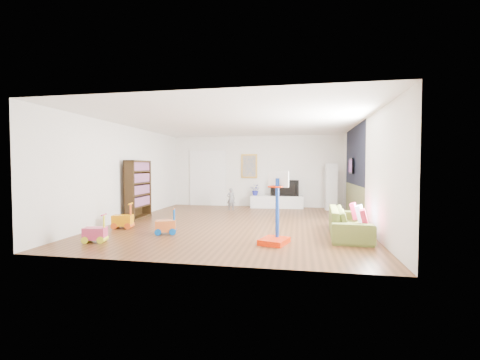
% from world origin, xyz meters
% --- Properties ---
extents(floor, '(6.50, 7.50, 0.00)m').
position_xyz_m(floor, '(0.00, 0.00, 0.00)').
color(floor, brown).
rests_on(floor, ground).
extents(ceiling, '(6.50, 7.50, 0.00)m').
position_xyz_m(ceiling, '(0.00, 0.00, 2.70)').
color(ceiling, white).
rests_on(ceiling, ground).
extents(wall_back, '(6.50, 0.00, 2.70)m').
position_xyz_m(wall_back, '(0.00, 3.75, 1.35)').
color(wall_back, silver).
rests_on(wall_back, ground).
extents(wall_front, '(6.50, 0.00, 2.70)m').
position_xyz_m(wall_front, '(0.00, -3.75, 1.35)').
color(wall_front, silver).
rests_on(wall_front, ground).
extents(wall_left, '(0.00, 7.50, 2.70)m').
position_xyz_m(wall_left, '(-3.25, 0.00, 1.35)').
color(wall_left, silver).
rests_on(wall_left, ground).
extents(wall_right, '(0.00, 7.50, 2.70)m').
position_xyz_m(wall_right, '(3.25, 0.00, 1.35)').
color(wall_right, silver).
rests_on(wall_right, ground).
extents(navy_accent, '(0.01, 3.20, 1.70)m').
position_xyz_m(navy_accent, '(3.23, 1.40, 1.85)').
color(navy_accent, black).
rests_on(navy_accent, wall_right).
extents(olive_wainscot, '(0.01, 3.20, 1.00)m').
position_xyz_m(olive_wainscot, '(3.23, 1.40, 0.50)').
color(olive_wainscot, brown).
rests_on(olive_wainscot, wall_right).
extents(doorway, '(1.45, 0.06, 2.10)m').
position_xyz_m(doorway, '(-1.90, 3.71, 1.05)').
color(doorway, white).
rests_on(doorway, ground).
extents(painting_back, '(0.62, 0.06, 0.92)m').
position_xyz_m(painting_back, '(-0.25, 3.71, 1.55)').
color(painting_back, gold).
rests_on(painting_back, wall_back).
extents(artwork_right, '(0.04, 0.56, 0.46)m').
position_xyz_m(artwork_right, '(3.17, 1.60, 1.55)').
color(artwork_right, '#7F3F8C').
rests_on(artwork_right, wall_right).
extents(media_console, '(1.95, 0.60, 0.45)m').
position_xyz_m(media_console, '(0.83, 3.40, 0.22)').
color(media_console, white).
rests_on(media_console, ground).
extents(tall_cabinet, '(0.40, 0.40, 1.63)m').
position_xyz_m(tall_cabinet, '(2.75, 3.19, 0.82)').
color(tall_cabinet, silver).
rests_on(tall_cabinet, ground).
extents(bookshelf, '(0.36, 1.18, 1.71)m').
position_xyz_m(bookshelf, '(-3.01, 0.22, 0.85)').
color(bookshelf, '#2F1E0D').
rests_on(bookshelf, ground).
extents(sofa, '(0.94, 2.12, 0.60)m').
position_xyz_m(sofa, '(2.73, -1.12, 0.30)').
color(sofa, olive).
rests_on(sofa, ground).
extents(basketball_hoop, '(0.65, 0.72, 1.44)m').
position_xyz_m(basketball_hoop, '(1.16, -2.18, 0.72)').
color(basketball_hoop, red).
rests_on(basketball_hoop, ground).
extents(ride_on_yellow, '(0.51, 0.37, 0.62)m').
position_xyz_m(ride_on_yellow, '(-2.64, -1.28, 0.31)').
color(ride_on_yellow, orange).
rests_on(ride_on_yellow, ground).
extents(ride_on_orange, '(0.51, 0.40, 0.59)m').
position_xyz_m(ride_on_orange, '(-1.32, -1.72, 0.29)').
color(ride_on_orange, '#CB5F27').
rests_on(ride_on_orange, ground).
extents(ride_on_pink, '(0.47, 0.35, 0.57)m').
position_xyz_m(ride_on_pink, '(-2.39, -2.72, 0.28)').
color(ride_on_pink, '#CE3965').
rests_on(ride_on_pink, ground).
extents(child, '(0.31, 0.23, 0.78)m').
position_xyz_m(child, '(-0.70, 2.47, 0.39)').
color(child, slate).
rests_on(child, ground).
extents(tv, '(1.04, 0.20, 0.59)m').
position_xyz_m(tv, '(1.13, 3.44, 0.74)').
color(tv, black).
rests_on(tv, media_console).
extents(vase_plant, '(0.46, 0.42, 0.42)m').
position_xyz_m(vase_plant, '(0.04, 3.43, 0.66)').
color(vase_plant, navy).
rests_on(vase_plant, media_console).
extents(pillow_left, '(0.17, 0.39, 0.38)m').
position_xyz_m(pillow_left, '(2.93, -1.75, 0.48)').
color(pillow_left, '#D32445').
rests_on(pillow_left, sofa).
extents(pillow_center, '(0.21, 0.42, 0.40)m').
position_xyz_m(pillow_center, '(2.96, -1.15, 0.48)').
color(pillow_center, white).
rests_on(pillow_center, sofa).
extents(pillow_right, '(0.19, 0.39, 0.38)m').
position_xyz_m(pillow_right, '(2.93, -0.56, 0.48)').
color(pillow_right, '#B81A45').
rests_on(pillow_right, sofa).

